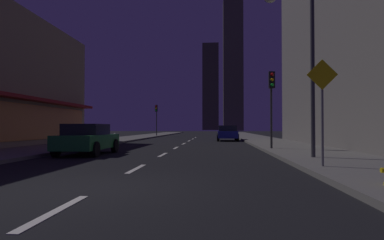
{
  "coord_description": "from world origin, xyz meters",
  "views": [
    {
      "loc": [
        2.44,
        -6.96,
        1.3
      ],
      "look_at": [
        0.0,
        28.01,
        2.05
      ],
      "focal_mm": 31.04,
      "sensor_mm": 36.0,
      "label": 1
    }
  ],
  "objects_px": {
    "car_parked_near": "(87,139)",
    "fire_hydrant_far_left": "(115,137)",
    "traffic_light_near_right": "(272,92)",
    "street_lamp_right": "(291,30)",
    "pedestrian_crossing_sign": "(322,103)",
    "traffic_light_far_left": "(156,113)",
    "car_parked_far": "(227,133)"
  },
  "relations": [
    {
      "from": "car_parked_near",
      "to": "car_parked_far",
      "type": "xyz_separation_m",
      "value": [
        7.2,
        16.26,
        0.0
      ]
    },
    {
      "from": "car_parked_far",
      "to": "street_lamp_right",
      "type": "distance_m",
      "value": 19.16
    },
    {
      "from": "traffic_light_far_left",
      "to": "pedestrian_crossing_sign",
      "type": "distance_m",
      "value": 36.17
    },
    {
      "from": "car_parked_far",
      "to": "street_lamp_right",
      "type": "height_order",
      "value": "street_lamp_right"
    },
    {
      "from": "car_parked_near",
      "to": "traffic_light_near_right",
      "type": "height_order",
      "value": "traffic_light_near_right"
    },
    {
      "from": "traffic_light_near_right",
      "to": "pedestrian_crossing_sign",
      "type": "distance_m",
      "value": 8.25
    },
    {
      "from": "traffic_light_near_right",
      "to": "pedestrian_crossing_sign",
      "type": "xyz_separation_m",
      "value": [
        0.1,
        -8.17,
        -1.18
      ]
    },
    {
      "from": "car_parked_near",
      "to": "traffic_light_near_right",
      "type": "xyz_separation_m",
      "value": [
        9.1,
        2.83,
        2.45
      ]
    },
    {
      "from": "car_parked_near",
      "to": "traffic_light_far_left",
      "type": "bearing_deg",
      "value": 93.74
    },
    {
      "from": "car_parked_near",
      "to": "street_lamp_right",
      "type": "xyz_separation_m",
      "value": [
        8.98,
        -2.31,
        4.33
      ]
    },
    {
      "from": "car_parked_near",
      "to": "traffic_light_far_left",
      "type": "height_order",
      "value": "traffic_light_far_left"
    },
    {
      "from": "car_parked_near",
      "to": "fire_hydrant_far_left",
      "type": "bearing_deg",
      "value": 101.06
    },
    {
      "from": "traffic_light_far_left",
      "to": "street_lamp_right",
      "type": "bearing_deg",
      "value": -70.88
    },
    {
      "from": "car_parked_far",
      "to": "traffic_light_far_left",
      "type": "bearing_deg",
      "value": 125.4
    },
    {
      "from": "car_parked_near",
      "to": "car_parked_far",
      "type": "relative_size",
      "value": 1.0
    },
    {
      "from": "car_parked_far",
      "to": "fire_hydrant_far_left",
      "type": "distance_m",
      "value": 10.51
    },
    {
      "from": "car_parked_near",
      "to": "traffic_light_far_left",
      "type": "relative_size",
      "value": 1.01
    },
    {
      "from": "traffic_light_near_right",
      "to": "pedestrian_crossing_sign",
      "type": "height_order",
      "value": "traffic_light_near_right"
    },
    {
      "from": "pedestrian_crossing_sign",
      "to": "traffic_light_far_left",
      "type": "bearing_deg",
      "value": 107.88
    },
    {
      "from": "fire_hydrant_far_left",
      "to": "street_lamp_right",
      "type": "relative_size",
      "value": 0.1
    },
    {
      "from": "traffic_light_far_left",
      "to": "street_lamp_right",
      "type": "xyz_separation_m",
      "value": [
        10.88,
        -31.38,
        1.87
      ]
    },
    {
      "from": "fire_hydrant_far_left",
      "to": "pedestrian_crossing_sign",
      "type": "bearing_deg",
      "value": -56.08
    },
    {
      "from": "traffic_light_near_right",
      "to": "street_lamp_right",
      "type": "relative_size",
      "value": 0.64
    },
    {
      "from": "pedestrian_crossing_sign",
      "to": "car_parked_near",
      "type": "bearing_deg",
      "value": 149.9
    },
    {
      "from": "traffic_light_near_right",
      "to": "street_lamp_right",
      "type": "height_order",
      "value": "street_lamp_right"
    },
    {
      "from": "car_parked_near",
      "to": "fire_hydrant_far_left",
      "type": "relative_size",
      "value": 6.48
    },
    {
      "from": "car_parked_near",
      "to": "traffic_light_near_right",
      "type": "distance_m",
      "value": 9.84
    },
    {
      "from": "car_parked_far",
      "to": "traffic_light_near_right",
      "type": "relative_size",
      "value": 1.01
    },
    {
      "from": "traffic_light_near_right",
      "to": "traffic_light_far_left",
      "type": "relative_size",
      "value": 1.0
    },
    {
      "from": "traffic_light_far_left",
      "to": "car_parked_near",
      "type": "bearing_deg",
      "value": -86.26
    },
    {
      "from": "fire_hydrant_far_left",
      "to": "car_parked_near",
      "type": "bearing_deg",
      "value": -78.94
    },
    {
      "from": "traffic_light_far_left",
      "to": "street_lamp_right",
      "type": "distance_m",
      "value": 33.27
    }
  ]
}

